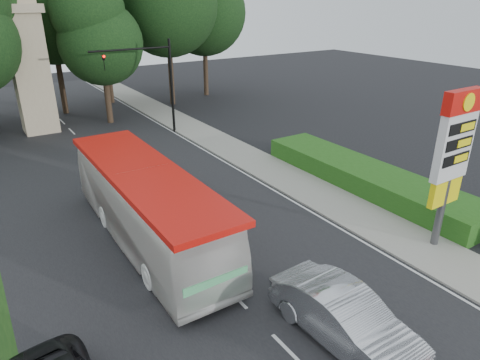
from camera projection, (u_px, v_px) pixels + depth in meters
road_surface at (149, 210)px, 21.87m from camera, size 14.00×80.00×0.02m
sidewalk_right at (280, 174)px, 26.10m from camera, size 3.00×80.00×0.12m
hedge at (366, 177)px, 24.30m from camera, size 3.00×14.00×1.20m
gas_station_pylon at (453, 150)px, 17.00m from camera, size 2.10×0.45×6.85m
traffic_signal_mast at (155, 74)px, 32.12m from camera, size 6.10×0.35×7.20m
monument at (30, 67)px, 32.74m from camera, size 3.00×3.00×10.05m
tree_east_near at (100, 1)px, 40.33m from camera, size 8.12×8.12×15.95m
tree_monument_right at (99, 25)px, 33.96m from camera, size 6.72×6.72×13.20m
transit_bus at (147, 207)px, 18.47m from camera, size 2.93×12.18×3.39m
sedan_silver at (345, 318)px, 13.27m from camera, size 2.11×5.39×1.75m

